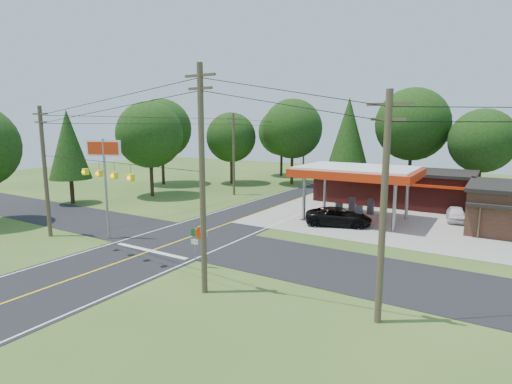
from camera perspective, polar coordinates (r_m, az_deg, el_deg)
The scene contains 18 objects.
ground at distance 31.16m, azimuth -10.00°, elevation -6.58°, with size 120.00×120.00×0.00m, color #33571E.
main_highway at distance 31.15m, azimuth -10.00°, elevation -6.57°, with size 8.00×120.00×0.02m, color black.
cross_road at distance 31.15m, azimuth -10.00°, elevation -6.56°, with size 70.00×7.00×0.02m, color black.
lane_center_yellow at distance 31.15m, azimuth -10.00°, elevation -6.54°, with size 0.15×110.00×0.00m, color yellow.
gas_canopy at distance 37.20m, azimuth 14.18°, elevation 2.59°, with size 10.60×7.40×4.88m.
convenience_store at distance 46.82m, azimuth 18.94°, elevation 0.83°, with size 16.40×7.55×3.80m.
utility_pole_near_right at distance 19.93m, azimuth -7.69°, elevation 1.93°, with size 1.80×0.30×11.50m.
utility_pole_near_left at distance 34.38m, azimuth -27.93°, elevation 2.80°, with size 1.80×0.30×10.00m.
utility_pole_far_left at distance 49.18m, azimuth -3.21°, elevation 5.58°, with size 1.80×0.30×10.00m.
utility_pole_right_b at distance 17.57m, azimuth 17.77°, elevation -1.96°, with size 1.80×0.30×10.00m.
utility_pole_north at distance 63.23m, azimuth 6.81°, elevation 5.98°, with size 0.30×0.30×9.50m.
overhead_beacons at distance 26.70m, azimuth -20.61°, elevation 3.86°, with size 17.04×2.04×1.03m.
treeline_backdrop at distance 50.12m, azimuth 9.19°, elevation 8.16°, with size 70.27×51.59×13.30m.
suv_car at distance 35.14m, azimuth 11.69°, elevation -3.49°, with size 5.59×5.59×1.55m, color black.
sedan_car at distance 40.17m, azimuth 26.68°, elevation -2.88°, with size 3.80×3.80×1.29m, color white.
big_stop_sign at distance 31.67m, azimuth -20.86°, elevation 3.76°, with size 2.69×1.02×7.59m.
octagonal_stop_sign at distance 24.30m, azimuth -7.84°, elevation -6.31°, with size 0.90×0.18×2.63m.
route_sign_post at distance 25.72m, azimuth -8.75°, elevation -6.63°, with size 0.50×0.12×2.43m.
Camera 1 is at (20.04, -22.27, 8.55)m, focal length 28.00 mm.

